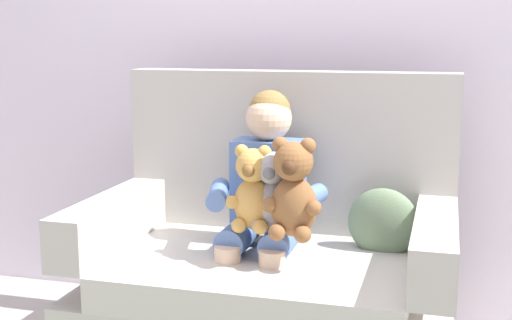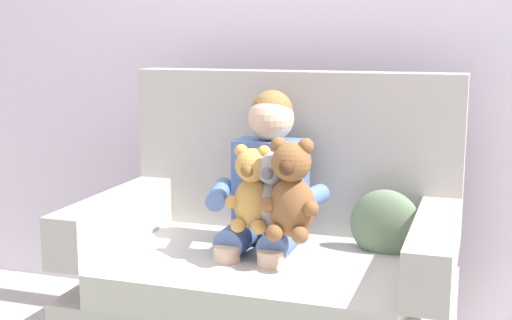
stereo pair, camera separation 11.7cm
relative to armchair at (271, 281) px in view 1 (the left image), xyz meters
name	(u,v)px [view 1 (the left image)]	position (x,y,z in m)	size (l,w,h in m)	color
back_wall	(309,23)	(0.00, 0.66, 0.96)	(6.00, 0.10, 2.60)	silver
armchair	(271,281)	(0.00, 0.00, 0.00)	(1.32, 0.85, 1.11)	#BCB7AD
seated_child	(264,192)	(-0.03, 0.01, 0.34)	(0.45, 0.39, 0.82)	#597AB7
plush_brown	(293,191)	(0.12, -0.19, 0.39)	(0.20, 0.16, 0.34)	brown
plush_grey	(273,193)	(0.04, -0.13, 0.37)	(0.17, 0.14, 0.29)	#9E9EA3
plush_honey	(253,191)	(-0.03, -0.14, 0.37)	(0.18, 0.15, 0.30)	gold
throw_pillow	(383,223)	(0.40, 0.10, 0.23)	(0.26, 0.12, 0.26)	slate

